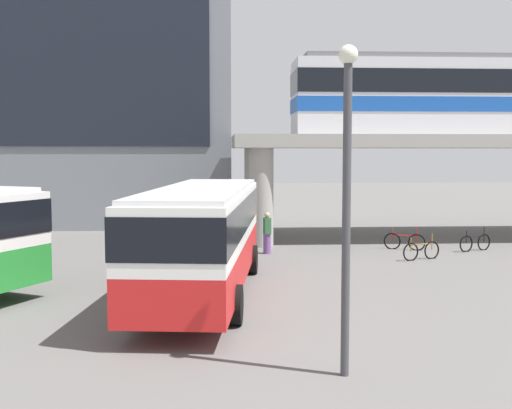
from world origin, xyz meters
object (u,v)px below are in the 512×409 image
at_px(bicycle_brown, 421,251).
at_px(pedestrian_at_kerb, 267,234).
at_px(bus_main, 203,229).
at_px(bicycle_red, 404,241).
at_px(bicycle_black, 475,243).
at_px(station_building, 45,84).

height_order(bicycle_brown, pedestrian_at_kerb, pedestrian_at_kerb).
relative_size(bus_main, bicycle_red, 6.82).
xyz_separation_m(bicycle_black, pedestrian_at_kerb, (-8.94, -0.17, 0.45)).
distance_m(station_building, bicycle_red, 24.64).
height_order(bus_main, bicycle_brown, bus_main).
distance_m(station_building, bus_main, 25.30).
height_order(bicycle_black, bicycle_red, same).
bearing_deg(bus_main, pedestrian_at_kerb, 72.14).
bearing_deg(bicycle_red, station_building, 143.50).
bearing_deg(bus_main, station_building, 114.68).
height_order(bicycle_black, bicycle_brown, same).
xyz_separation_m(station_building, bicycle_red, (18.72, -13.85, -8.03)).
distance_m(station_building, pedestrian_at_kerb, 20.75).
bearing_deg(bicycle_red, pedestrian_at_kerb, -173.33).
relative_size(bicycle_red, pedestrian_at_kerb, 0.96).
bearing_deg(bicycle_black, bicycle_red, 169.63).
bearing_deg(bicycle_brown, station_building, 138.58).
bearing_deg(bicycle_brown, pedestrian_at_kerb, 162.39).
xyz_separation_m(bus_main, pedestrian_at_kerb, (2.48, 7.69, -1.18)).
distance_m(bus_main, bicycle_black, 13.95).
distance_m(bicycle_brown, bicycle_red, 2.59).
bearing_deg(bicycle_red, bus_main, -135.37).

